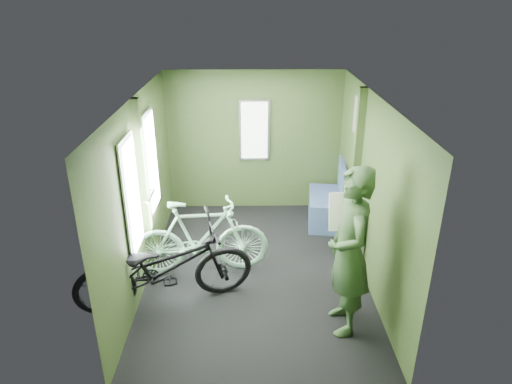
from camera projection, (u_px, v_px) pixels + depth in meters
room at (253, 169)px, 5.49m from camera, size 4.00×4.02×2.31m
bicycle_black at (169, 305)px, 5.38m from camera, size 2.21×1.43×1.17m
bicycle_mint at (202, 272)px, 6.00m from camera, size 1.80×0.74×1.08m
passenger at (349, 252)px, 4.69m from camera, size 0.49×0.73×1.87m
waste_box at (352, 240)px, 5.96m from camera, size 0.24×0.34×0.82m
bench_seat at (327, 205)px, 7.20m from camera, size 0.63×0.99×0.98m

